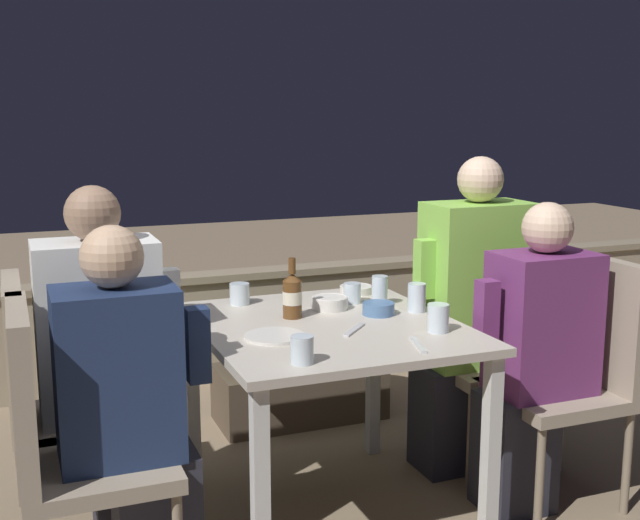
% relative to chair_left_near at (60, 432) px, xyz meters
% --- Properties ---
extents(ground_plane, '(16.00, 16.00, 0.00)m').
position_rel_chair_left_near_xyz_m(ground_plane, '(0.95, 0.21, -0.57)').
color(ground_plane, '#847056').
extents(parapet_wall, '(9.00, 0.18, 0.61)m').
position_rel_chair_left_near_xyz_m(parapet_wall, '(0.95, 1.94, -0.26)').
color(parapet_wall, gray).
rests_on(parapet_wall, ground_plane).
extents(dining_table, '(0.91, 1.03, 0.76)m').
position_rel_chair_left_near_xyz_m(dining_table, '(0.95, 0.21, 0.10)').
color(dining_table, '#BCB2A3').
rests_on(dining_table, ground_plane).
extents(planter_hedge, '(0.82, 0.47, 0.61)m').
position_rel_chair_left_near_xyz_m(planter_hedge, '(1.20, 1.17, -0.22)').
color(planter_hedge, brown).
rests_on(planter_hedge, ground_plane).
extents(chair_left_near, '(0.46, 0.46, 0.96)m').
position_rel_chair_left_near_xyz_m(chair_left_near, '(0.00, 0.00, 0.00)').
color(chair_left_near, gray).
rests_on(chair_left_near, ground_plane).
extents(person_navy_jumper, '(0.47, 0.26, 1.19)m').
position_rel_chair_left_near_xyz_m(person_navy_jumper, '(0.21, 0.00, 0.03)').
color(person_navy_jumper, '#282833').
rests_on(person_navy_jumper, ground_plane).
extents(chair_left_far, '(0.46, 0.46, 0.96)m').
position_rel_chair_left_near_xyz_m(chair_left_far, '(-0.01, 0.39, 0.00)').
color(chair_left_far, gray).
rests_on(chair_left_far, ground_plane).
extents(person_white_polo, '(0.49, 0.26, 1.27)m').
position_rel_chair_left_near_xyz_m(person_white_polo, '(0.20, 0.39, 0.07)').
color(person_white_polo, '#282833').
rests_on(person_white_polo, ground_plane).
extents(chair_right_near, '(0.46, 0.46, 0.96)m').
position_rel_chair_left_near_xyz_m(chair_right_near, '(1.93, 0.01, 0.00)').
color(chair_right_near, gray).
rests_on(chair_right_near, ground_plane).
extents(person_purple_stripe, '(0.47, 0.26, 1.19)m').
position_rel_chair_left_near_xyz_m(person_purple_stripe, '(1.71, 0.01, 0.03)').
color(person_purple_stripe, '#282833').
rests_on(person_purple_stripe, ground_plane).
extents(chair_right_far, '(0.46, 0.46, 0.96)m').
position_rel_chair_left_near_xyz_m(chair_right_far, '(1.89, 0.42, 0.00)').
color(chair_right_far, gray).
rests_on(chair_right_far, ground_plane).
extents(person_green_blouse, '(0.50, 0.26, 1.33)m').
position_rel_chair_left_near_xyz_m(person_green_blouse, '(1.68, 0.42, 0.10)').
color(person_green_blouse, '#282833').
rests_on(person_green_blouse, ground_plane).
extents(beer_bottle, '(0.07, 0.07, 0.23)m').
position_rel_chair_left_near_xyz_m(beer_bottle, '(0.86, 0.33, 0.28)').
color(beer_bottle, brown).
rests_on(beer_bottle, dining_table).
extents(plate_0, '(0.21, 0.21, 0.01)m').
position_rel_chair_left_near_xyz_m(plate_0, '(0.72, 0.10, 0.20)').
color(plate_0, silver).
rests_on(plate_0, dining_table).
extents(bowl_0, '(0.12, 0.12, 0.05)m').
position_rel_chair_left_near_xyz_m(bowl_0, '(1.18, 0.25, 0.22)').
color(bowl_0, '#4C709E').
rests_on(bowl_0, dining_table).
extents(bowl_1, '(0.14, 0.14, 0.03)m').
position_rel_chair_left_near_xyz_m(bowl_1, '(1.25, 0.61, 0.21)').
color(bowl_1, silver).
rests_on(bowl_1, dining_table).
extents(bowl_2, '(0.14, 0.14, 0.05)m').
position_rel_chair_left_near_xyz_m(bowl_2, '(1.04, 0.40, 0.22)').
color(bowl_2, silver).
rests_on(bowl_2, dining_table).
extents(glass_cup_0, '(0.08, 0.08, 0.10)m').
position_rel_chair_left_near_xyz_m(glass_cup_0, '(1.27, -0.04, 0.24)').
color(glass_cup_0, silver).
rests_on(glass_cup_0, dining_table).
extents(glass_cup_1, '(0.07, 0.07, 0.09)m').
position_rel_chair_left_near_xyz_m(glass_cup_1, '(0.71, -0.20, 0.24)').
color(glass_cup_1, silver).
rests_on(glass_cup_1, dining_table).
extents(glass_cup_2, '(0.08, 0.08, 0.08)m').
position_rel_chair_left_near_xyz_m(glass_cup_2, '(0.74, 0.60, 0.23)').
color(glass_cup_2, silver).
rests_on(glass_cup_2, dining_table).
extents(glass_cup_3, '(0.06, 0.06, 0.12)m').
position_rel_chair_left_near_xyz_m(glass_cup_3, '(1.25, 0.38, 0.25)').
color(glass_cup_3, silver).
rests_on(glass_cup_3, dining_table).
extents(glass_cup_4, '(0.07, 0.07, 0.08)m').
position_rel_chair_left_near_xyz_m(glass_cup_4, '(1.16, 0.46, 0.23)').
color(glass_cup_4, silver).
rests_on(glass_cup_4, dining_table).
extents(glass_cup_5, '(0.07, 0.07, 0.11)m').
position_rel_chair_left_near_xyz_m(glass_cup_5, '(1.34, 0.24, 0.25)').
color(glass_cup_5, silver).
rests_on(glass_cup_5, dining_table).
extents(fork_0, '(0.13, 0.14, 0.01)m').
position_rel_chair_left_near_xyz_m(fork_0, '(1.00, 0.08, 0.20)').
color(fork_0, silver).
rests_on(fork_0, dining_table).
extents(fork_1, '(0.06, 0.17, 0.01)m').
position_rel_chair_left_near_xyz_m(fork_1, '(1.12, -0.17, 0.20)').
color(fork_1, silver).
rests_on(fork_1, dining_table).
extents(potted_plant, '(0.37, 0.37, 0.81)m').
position_rel_chair_left_near_xyz_m(potted_plant, '(2.24, 0.87, -0.07)').
color(potted_plant, '#9E5638').
rests_on(potted_plant, ground_plane).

